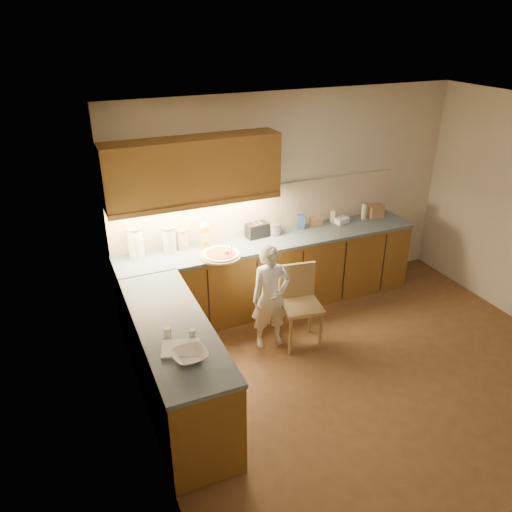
% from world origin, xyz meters
% --- Properties ---
extents(room, '(4.54, 4.50, 2.62)m').
position_xyz_m(room, '(0.00, 0.00, 1.68)').
color(room, brown).
rests_on(room, ground).
extents(l_counter, '(3.77, 2.62, 0.92)m').
position_xyz_m(l_counter, '(-0.92, 1.25, 0.46)').
color(l_counter, brown).
rests_on(l_counter, ground).
extents(backsplash, '(3.75, 0.02, 0.58)m').
position_xyz_m(backsplash, '(-0.38, 1.99, 1.21)').
color(backsplash, beige).
rests_on(backsplash, l_counter).
extents(upper_cabinets, '(1.95, 0.36, 0.73)m').
position_xyz_m(upper_cabinets, '(-1.27, 1.82, 1.85)').
color(upper_cabinets, brown).
rests_on(upper_cabinets, ground).
extents(pizza_on_board, '(0.47, 0.47, 0.19)m').
position_xyz_m(pizza_on_board, '(-1.10, 1.50, 0.94)').
color(pizza_on_board, tan).
rests_on(pizza_on_board, l_counter).
extents(child, '(0.46, 0.33, 1.20)m').
position_xyz_m(child, '(-0.73, 0.95, 0.60)').
color(child, white).
rests_on(child, ground).
extents(wooden_chair, '(0.47, 0.47, 0.92)m').
position_xyz_m(wooden_chair, '(-0.41, 0.89, 0.53)').
color(wooden_chair, tan).
rests_on(wooden_chair, ground).
extents(mixing_bowl, '(0.30, 0.30, 0.07)m').
position_xyz_m(mixing_bowl, '(-1.95, -0.15, 0.95)').
color(mixing_bowl, white).
rests_on(mixing_bowl, l_counter).
extents(canister_a, '(0.18, 0.18, 0.36)m').
position_xyz_m(canister_a, '(-1.97, 1.86, 1.10)').
color(canister_a, white).
rests_on(canister_a, l_counter).
extents(canister_b, '(0.15, 0.15, 0.26)m').
position_xyz_m(canister_b, '(-1.95, 1.89, 1.05)').
color(canister_b, beige).
rests_on(canister_b, l_counter).
extents(canister_c, '(0.16, 0.16, 0.30)m').
position_xyz_m(canister_c, '(-1.59, 1.86, 1.07)').
color(canister_c, beige).
rests_on(canister_c, l_counter).
extents(canister_d, '(0.14, 0.14, 0.23)m').
position_xyz_m(canister_d, '(-1.43, 1.88, 1.04)').
color(canister_d, beige).
rests_on(canister_d, l_counter).
extents(oil_jug, '(0.11, 0.10, 0.30)m').
position_xyz_m(oil_jug, '(-1.19, 1.83, 1.06)').
color(oil_jug, gold).
rests_on(oil_jug, l_counter).
extents(toaster, '(0.29, 0.18, 0.18)m').
position_xyz_m(toaster, '(-0.51, 1.84, 1.01)').
color(toaster, black).
rests_on(toaster, l_counter).
extents(steel_pot, '(0.19, 0.19, 0.14)m').
position_xyz_m(steel_pot, '(-0.28, 1.83, 0.99)').
color(steel_pot, '#B1B1B6').
rests_on(steel_pot, l_counter).
extents(blue_box, '(0.11, 0.10, 0.19)m').
position_xyz_m(blue_box, '(0.10, 1.85, 1.01)').
color(blue_box, '#314B93').
rests_on(blue_box, l_counter).
extents(card_box_a, '(0.16, 0.12, 0.11)m').
position_xyz_m(card_box_a, '(0.32, 1.87, 0.97)').
color(card_box_a, tan).
rests_on(card_box_a, l_counter).
extents(white_bottle, '(0.07, 0.07, 0.16)m').
position_xyz_m(white_bottle, '(0.57, 1.87, 1.00)').
color(white_bottle, silver).
rests_on(white_bottle, l_counter).
extents(flat_pack, '(0.20, 0.16, 0.07)m').
position_xyz_m(flat_pack, '(0.68, 1.82, 0.96)').
color(flat_pack, white).
rests_on(flat_pack, l_counter).
extents(tall_jar, '(0.07, 0.07, 0.22)m').
position_xyz_m(tall_jar, '(1.03, 1.83, 1.03)').
color(tall_jar, beige).
rests_on(tall_jar, l_counter).
extents(card_box_b, '(0.21, 0.17, 0.16)m').
position_xyz_m(card_box_b, '(1.21, 1.83, 1.00)').
color(card_box_b, '#9F7A55').
rests_on(card_box_b, l_counter).
extents(dough_cloth, '(0.36, 0.32, 0.02)m').
position_xyz_m(dough_cloth, '(-1.98, -0.00, 0.93)').
color(dough_cloth, white).
rests_on(dough_cloth, l_counter).
extents(spice_jar_a, '(0.07, 0.07, 0.08)m').
position_xyz_m(spice_jar_a, '(-2.03, 0.22, 0.96)').
color(spice_jar_a, white).
rests_on(spice_jar_a, l_counter).
extents(spice_jar_b, '(0.07, 0.07, 0.08)m').
position_xyz_m(spice_jar_b, '(-1.85, 0.12, 0.96)').
color(spice_jar_b, silver).
rests_on(spice_jar_b, l_counter).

